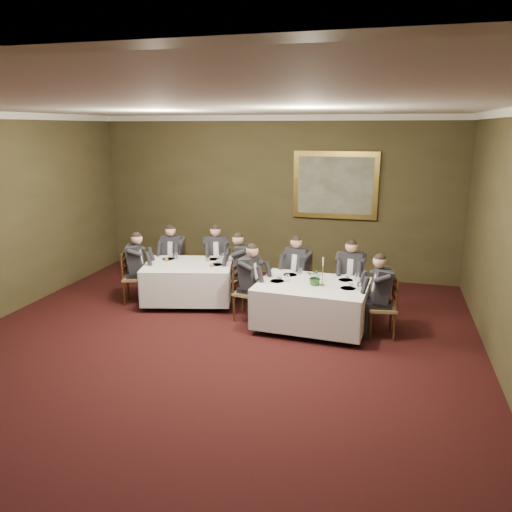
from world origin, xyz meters
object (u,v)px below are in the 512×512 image
at_px(chair_main_backright, 349,297).
at_px(chair_sec_backleft, 174,275).
at_px(candlestick, 323,275).
at_px(chair_main_backleft, 297,291).
at_px(chair_sec_backright, 216,275).
at_px(diner_main_backright, 350,285).
at_px(diner_sec_endright, 243,277).
at_px(painting, 335,185).
at_px(chair_main_endleft, 248,304).
at_px(centerpiece, 316,276).
at_px(diner_main_endleft, 248,291).
at_px(diner_sec_endleft, 135,276).
at_px(table_main, 312,302).
at_px(diner_sec_backright, 216,265).
at_px(table_second, 189,280).
at_px(chair_sec_endleft, 135,288).
at_px(chair_sec_endright, 243,288).
at_px(chair_main_endright, 382,319).
at_px(diner_main_backleft, 297,280).
at_px(diner_sec_backleft, 173,265).
at_px(diner_main_endright, 382,306).

xyz_separation_m(chair_main_backright, chair_sec_backleft, (-3.61, 0.44, 0.00)).
bearing_deg(chair_sec_backleft, candlestick, 154.14).
height_order(chair_main_backleft, chair_sec_backright, same).
xyz_separation_m(diner_main_backright, candlestick, (-0.38, -0.93, 0.43)).
xyz_separation_m(diner_sec_endright, painting, (1.45, 2.06, 1.54)).
distance_m(chair_main_endleft, centerpiece, 1.36).
height_order(chair_main_endleft, diner_main_endleft, diner_main_endleft).
distance_m(diner_main_backright, diner_sec_endleft, 4.02).
xyz_separation_m(table_main, diner_sec_backright, (-2.22, 1.52, 0.06)).
xyz_separation_m(table_second, chair_sec_backleft, (-0.62, 0.71, -0.17)).
bearing_deg(painting, diner_main_backright, -75.12).
relative_size(chair_sec_endleft, centerpiece, 3.24).
relative_size(diner_main_backright, diner_sec_endleft, 1.00).
xyz_separation_m(diner_main_endleft, diner_sec_endleft, (-2.32, 0.30, 0.00)).
relative_size(table_main, centerpiece, 6.11).
xyz_separation_m(chair_sec_endleft, diner_sec_endleft, (0.01, 0.00, 0.23)).
xyz_separation_m(diner_sec_backright, diner_sec_endleft, (-1.22, -1.15, 0.00)).
bearing_deg(diner_sec_backright, diner_sec_endright, 117.58).
relative_size(chair_sec_endleft, candlestick, 2.07).
height_order(diner_main_endleft, chair_sec_endleft, diner_main_endleft).
xyz_separation_m(chair_main_backleft, chair_sec_endright, (-1.03, -0.09, 0.00)).
bearing_deg(chair_sec_backleft, chair_main_endright, 158.87).
distance_m(diner_sec_endright, diner_sec_endleft, 2.05).
bearing_deg(diner_main_endleft, chair_main_backleft, 150.34).
height_order(chair_sec_backleft, candlestick, candlestick).
height_order(centerpiece, painting, painting).
relative_size(diner_main_backleft, centerpiece, 4.36).
height_order(table_main, chair_sec_backleft, chair_sec_backleft).
height_order(diner_main_endleft, diner_sec_backleft, same).
height_order(diner_main_endright, candlestick, diner_main_endright).
bearing_deg(diner_sec_endleft, diner_sec_backleft, 139.63).
bearing_deg(chair_main_backright, diner_main_backright, 90.00).
bearing_deg(chair_sec_endleft, diner_main_backleft, 81.89).
distance_m(chair_main_endright, chair_sec_endright, 2.74).
distance_m(table_second, chair_sec_endright, 1.05).
height_order(chair_main_endleft, chair_sec_endleft, same).
distance_m(diner_sec_backleft, chair_sec_endleft, 1.05).
distance_m(chair_sec_endright, candlestick, 1.96).
bearing_deg(chair_sec_endright, table_second, 91.45).
bearing_deg(chair_main_endleft, diner_sec_endright, -148.45).
xyz_separation_m(diner_main_endright, painting, (-1.12, 3.00, 1.54)).
relative_size(table_main, diner_sec_endleft, 1.40).
bearing_deg(chair_main_backleft, chair_main_endright, 164.43).
relative_size(chair_sec_endright, painting, 0.56).
bearing_deg(table_second, chair_sec_backright, 76.15).
xyz_separation_m(table_main, diner_main_backleft, (-0.42, 0.94, 0.06)).
height_order(chair_main_backright, chair_sec_endleft, same).
bearing_deg(chair_sec_backleft, diner_sec_endleft, 66.02).
relative_size(diner_main_backright, chair_main_endright, 1.35).
height_order(chair_main_endright, diner_sec_backright, diner_sec_backright).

